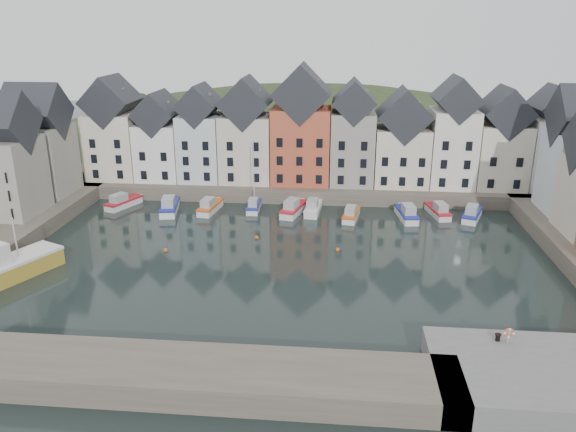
# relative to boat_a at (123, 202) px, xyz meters

# --- Properties ---
(ground) EXTENTS (260.00, 260.00, 0.00)m
(ground) POSITION_rel_boat_a_xyz_m (25.08, -18.63, -0.70)
(ground) COLOR #1C2726
(ground) RESTS_ON ground
(far_quay) EXTENTS (90.00, 16.00, 2.00)m
(far_quay) POSITION_rel_boat_a_xyz_m (25.08, 11.37, 0.30)
(far_quay) COLOR #534B40
(far_quay) RESTS_ON ground
(near_quay) EXTENTS (18.00, 10.00, 2.00)m
(near_quay) POSITION_rel_boat_a_xyz_m (47.08, -38.63, 0.30)
(near_quay) COLOR #60605E
(near_quay) RESTS_ON ground
(near_wall) EXTENTS (50.00, 6.00, 2.00)m
(near_wall) POSITION_rel_boat_a_xyz_m (15.08, -40.63, 0.30)
(near_wall) COLOR #534B40
(near_wall) RESTS_ON ground
(hillside) EXTENTS (153.60, 70.40, 64.00)m
(hillside) POSITION_rel_boat_a_xyz_m (25.10, 37.37, -18.66)
(hillside) COLOR #223219
(hillside) RESTS_ON ground
(far_terrace) EXTENTS (72.37, 8.16, 17.78)m
(far_terrace) POSITION_rel_boat_a_xyz_m (28.29, 9.37, 8.17)
(far_terrace) COLOR beige
(far_terrace) RESTS_ON far_quay
(left_terrace) EXTENTS (7.65, 17.00, 15.69)m
(left_terrace) POSITION_rel_boat_a_xyz_m (-10.92, -5.12, 8.17)
(left_terrace) COLOR gray
(left_terrace) RESTS_ON left_quay
(mooring_buoys) EXTENTS (20.50, 5.50, 0.50)m
(mooring_buoys) POSITION_rel_boat_a_xyz_m (21.08, -13.29, -0.55)
(mooring_buoys) COLOR #CA5517
(mooring_buoys) RESTS_ON ground
(boat_a) EXTENTS (4.10, 6.40, 2.36)m
(boat_a) POSITION_rel_boat_a_xyz_m (0.00, 0.00, 0.00)
(boat_a) COLOR silver
(boat_a) RESTS_ON ground
(boat_b) EXTENTS (3.33, 7.22, 2.67)m
(boat_b) POSITION_rel_boat_a_xyz_m (7.39, -1.57, 0.09)
(boat_b) COLOR silver
(boat_b) RESTS_ON ground
(boat_c) EXTENTS (2.66, 6.33, 2.36)m
(boat_c) POSITION_rel_boat_a_xyz_m (12.97, -0.88, 0.00)
(boat_c) COLOR silver
(boat_c) RESTS_ON ground
(boat_d) EXTENTS (1.85, 5.44, 10.31)m
(boat_d) POSITION_rel_boat_a_xyz_m (19.07, 0.27, -0.03)
(boat_d) COLOR silver
(boat_d) RESTS_ON ground
(boat_e) EXTENTS (3.61, 6.94, 2.55)m
(boat_e) POSITION_rel_boat_a_xyz_m (24.78, -0.74, 0.06)
(boat_e) COLOR silver
(boat_e) RESTS_ON ground
(boat_f) EXTENTS (2.39, 6.32, 2.38)m
(boat_f) POSITION_rel_boat_a_xyz_m (27.49, -0.06, 0.01)
(boat_f) COLOR silver
(boat_f) RESTS_ON ground
(boat_g) EXTENTS (2.64, 5.93, 2.20)m
(boat_g) POSITION_rel_boat_a_xyz_m (32.77, -2.17, -0.05)
(boat_g) COLOR silver
(boat_g) RESTS_ON ground
(boat_h) EXTENTS (2.86, 6.65, 2.47)m
(boat_h) POSITION_rel_boat_a_xyz_m (40.29, -1.46, 0.03)
(boat_h) COLOR silver
(boat_h) RESTS_ON ground
(boat_i) EXTENTS (3.02, 6.20, 2.28)m
(boat_i) POSITION_rel_boat_a_xyz_m (44.76, 0.25, -0.02)
(boat_i) COLOR silver
(boat_i) RESTS_ON ground
(boat_j) EXTENTS (3.97, 6.45, 2.37)m
(boat_j) POSITION_rel_boat_a_xyz_m (49.10, -0.71, 0.00)
(boat_j) COLOR silver
(boat_j) RESTS_ON ground
(mooring_bollard) EXTENTS (0.48, 0.48, 0.56)m
(mooring_bollard) POSITION_rel_boat_a_xyz_m (43.57, -35.30, 1.61)
(mooring_bollard) COLOR black
(mooring_bollard) RESTS_ON near_quay
(life_ring_post) EXTENTS (0.80, 0.17, 1.30)m
(life_ring_post) POSITION_rel_boat_a_xyz_m (44.24, -35.60, 2.16)
(life_ring_post) COLOR gray
(life_ring_post) RESTS_ON near_quay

